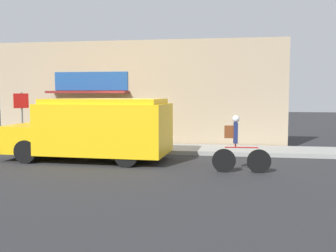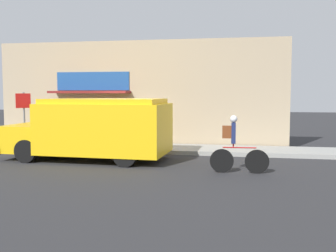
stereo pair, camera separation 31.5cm
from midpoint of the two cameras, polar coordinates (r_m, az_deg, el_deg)
ground_plane at (r=15.16m, az=-7.21°, el=-3.99°), size 70.00×70.00×0.00m
sidewalk at (r=16.12m, az=-6.18°, el=-3.17°), size 28.00×2.05×0.16m
storefront at (r=17.13m, az=-5.45°, el=4.72°), size 12.77×1.04×4.56m
school_bus at (r=13.72m, az=-11.18°, el=-0.34°), size 5.68×2.92×2.11m
cyclist at (r=11.51m, az=9.28°, el=-2.80°), size 1.70×0.21×1.67m
stop_sign_post at (r=17.24m, az=-20.97°, el=2.21°), size 0.45×0.45×2.19m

